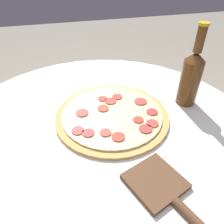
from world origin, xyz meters
TOP-DOWN VIEW (x-y plane):
  - table at (0.00, 0.00)m, footprint 1.01×1.01m
  - pizza at (0.05, -0.05)m, footprint 0.37×0.37m
  - beer_bottle at (0.07, -0.32)m, footprint 0.07×0.07m
  - pizza_paddle at (-0.25, -0.10)m, footprint 0.26×0.16m

SIDE VIEW (x-z plane):
  - table at x=0.00m, z-range 0.21..0.98m
  - pizza_paddle at x=-0.25m, z-range 0.76..0.78m
  - pizza at x=0.05m, z-range 0.77..0.78m
  - beer_bottle at x=0.07m, z-range 0.73..1.01m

